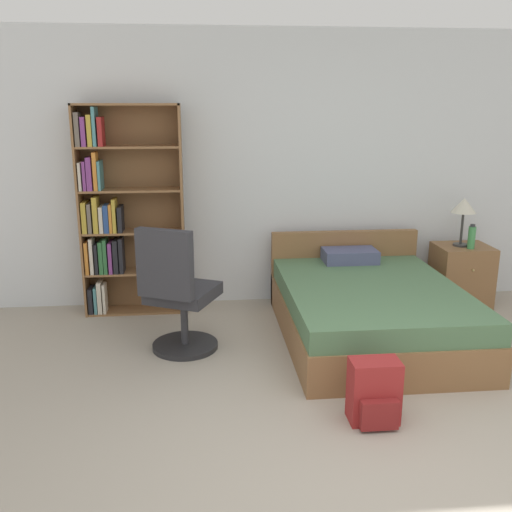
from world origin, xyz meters
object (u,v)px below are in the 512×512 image
Objects in this scene: nightstand at (461,275)px; water_bottle at (472,237)px; bookshelf at (118,213)px; table_lamp at (464,208)px; office_chair at (178,296)px; backpack_red at (374,393)px; bed at (368,308)px.

water_bottle is (0.01, -0.11, 0.41)m from nightstand.
bookshelf is 3.23× the size of nightstand.
nightstand is 0.67m from table_lamp.
bookshelf is 3.34m from nightstand.
bookshelf reaches higher than nightstand.
bookshelf is 3.30m from water_bottle.
backpack_red is (1.23, -1.15, -0.28)m from office_chair.
water_bottle is at bearing 26.76° from bed.
office_chair is 2.24× the size of table_lamp.
office_chair is at bearing 137.05° from backpack_red.
table_lamp reaches higher than water_bottle.
bed is 8.22× the size of water_bottle.
bookshelf is 2.39m from bed.
bed is at bearing -20.90° from bookshelf.
bed reaches higher than nightstand.
office_chair is at bearing -173.51° from bed.
office_chair reaches higher than nightstand.
office_chair is 2.85m from nightstand.
backpack_red is (1.79, -2.14, -0.76)m from bookshelf.
bed is at bearing 75.26° from backpack_red.
bed is 1.36m from water_bottle.
table_lamp is 0.29m from water_bottle.
bookshelf is 8.22× the size of water_bottle.
backpack_red is (-1.49, -1.90, -0.51)m from water_bottle.
table_lamp is at bearing 114.34° from water_bottle.
table_lamp is at bearing 32.15° from bed.
bookshelf reaches higher than bed.
nightstand is at bearing -2.27° from bookshelf.
bed is 4.76× the size of backpack_red.
office_chair reaches higher than backpack_red.
bookshelf reaches higher than backpack_red.
backpack_red is (-1.48, -2.01, -0.11)m from nightstand.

